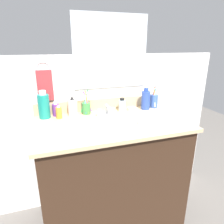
{
  "coord_description": "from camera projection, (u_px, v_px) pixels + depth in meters",
  "views": [
    {
      "loc": [
        -0.39,
        -1.21,
        1.37
      ],
      "look_at": [
        0.0,
        0.0,
        0.94
      ],
      "focal_mm": 31.82,
      "sensor_mm": 36.0,
      "label": 1
    }
  ],
  "objects": [
    {
      "name": "vanity_cabinet",
      "position": [
        112.0,
        176.0,
        1.51
      ],
      "size": [
        0.99,
        0.55,
        0.84
      ],
      "primitive_type": "cube",
      "color": "#382316",
      "rests_on": "ground_plane"
    },
    {
      "name": "towel_ring",
      "position": [
        43.0,
        68.0,
        1.43
      ],
      "size": [
        0.1,
        0.01,
        0.1
      ],
      "primitive_type": "torus",
      "rotation": [
        1.57,
        0.0,
        0.0
      ],
      "color": "silver"
    },
    {
      "name": "bottle_mouthwash_teal",
      "position": [
        44.0,
        106.0,
        1.41
      ],
      "size": [
        0.08,
        0.08,
        0.2
      ],
      "color": "teal",
      "rests_on": "countertop"
    },
    {
      "name": "bottle_cream_purple",
      "position": [
        56.0,
        110.0,
        1.46
      ],
      "size": [
        0.05,
        0.05,
        0.11
      ],
      "color": "#7A3899",
      "rests_on": "countertop"
    },
    {
      "name": "faucet",
      "position": [
        107.0,
        111.0,
        1.49
      ],
      "size": [
        0.16,
        0.1,
        0.08
      ],
      "color": "silver",
      "rests_on": "countertop"
    },
    {
      "name": "cup_green",
      "position": [
        86.0,
        107.0,
        1.5
      ],
      "size": [
        0.09,
        0.07,
        0.19
      ],
      "color": "#3F8C47",
      "rests_on": "countertop"
    },
    {
      "name": "countertop",
      "position": [
        112.0,
        123.0,
        1.37
      ],
      "size": [
        1.03,
        0.6,
        0.02
      ],
      "primitive_type": "cube",
      "color": "#D1B284",
      "rests_on": "vanity_cabinet"
    },
    {
      "name": "backsplash",
      "position": [
        101.0,
        104.0,
        1.61
      ],
      "size": [
        1.03,
        0.02,
        0.09
      ],
      "primitive_type": "cube",
      "color": "#D1B284",
      "rests_on": "countertop"
    },
    {
      "name": "sink_basin",
      "position": [
        115.0,
        128.0,
        1.33
      ],
      "size": [
        0.35,
        0.35,
        0.11
      ],
      "color": "white",
      "rests_on": "countertop"
    },
    {
      "name": "bottle_shampoo_blue",
      "position": [
        146.0,
        100.0,
        1.61
      ],
      "size": [
        0.07,
        0.07,
        0.18
      ],
      "color": "#2D4CB2",
      "rests_on": "countertop"
    },
    {
      "name": "bottle_lotion_white",
      "position": [
        73.0,
        107.0,
        1.47
      ],
      "size": [
        0.07,
        0.07,
        0.15
      ],
      "color": "white",
      "rests_on": "countertop"
    },
    {
      "name": "soap_bar",
      "position": [
        132.0,
        109.0,
        1.6
      ],
      "size": [
        0.06,
        0.04,
        0.02
      ],
      "primitive_type": "cube",
      "color": "white",
      "rests_on": "countertop"
    },
    {
      "name": "ground_plane",
      "position": [
        112.0,
        219.0,
        1.64
      ],
      "size": [
        6.0,
        6.0,
        0.0
      ],
      "primitive_type": "plane",
      "color": "#66605B"
    },
    {
      "name": "bottle_gel_clear",
      "position": [
        122.0,
        105.0,
        1.57
      ],
      "size": [
        0.05,
        0.05,
        0.11
      ],
      "color": "silver",
      "rests_on": "countertop"
    },
    {
      "name": "back_wall",
      "position": [
        100.0,
        131.0,
        1.75
      ],
      "size": [
        2.13,
        0.04,
        1.3
      ],
      "primitive_type": "cube",
      "color": "white",
      "rests_on": "ground_plane"
    },
    {
      "name": "mirror_panel",
      "position": [
        111.0,
        52.0,
        1.54
      ],
      "size": [
        0.6,
        0.01,
        0.56
      ],
      "primitive_type": "cube",
      "color": "#B2BCC6"
    },
    {
      "name": "bottle_oil_amber",
      "position": [
        59.0,
        113.0,
        1.42
      ],
      "size": [
        0.04,
        0.04,
        0.09
      ],
      "color": "gold",
      "rests_on": "countertop"
    },
    {
      "name": "hand_towel",
      "position": [
        45.0,
        85.0,
        1.45
      ],
      "size": [
        0.11,
        0.04,
        0.22
      ],
      "primitive_type": "cube",
      "color": "#A53338"
    },
    {
      "name": "cup_blue_plastic",
      "position": [
        154.0,
        100.0,
        1.66
      ],
      "size": [
        0.07,
        0.08,
        0.19
      ],
      "color": "#3F66B7",
      "rests_on": "countertop"
    }
  ]
}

